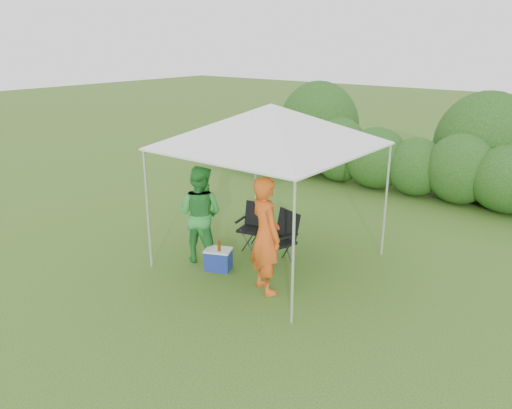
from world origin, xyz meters
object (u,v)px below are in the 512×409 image
Objects in this scene: man at (266,235)px; cooler at (218,259)px; chair_right at (282,234)px; woman at (200,214)px; chair_left at (254,223)px; canopy at (271,126)px.

man is 3.48× the size of cooler.
woman is at bearing -130.26° from chair_right.
chair_right is 0.50× the size of man.
man is 1.34m from cooler.
chair_right is 0.54× the size of woman.
man is (1.23, -1.27, 0.45)m from chair_left.
man is 1.07× the size of woman.
cooler is at bearing 151.63° from woman.
canopy is 5.70× the size of cooler.
cooler is at bearing 20.99° from man.
canopy is at bearing -159.69° from woman.
man reaches higher than cooler.
canopy is 2.01m from woman.
man is at bearing -52.45° from chair_right.
canopy is at bearing -30.58° from man.
chair_left is at bearing 71.93° from cooler.
woman is at bearing 18.77° from man.
woman is 3.25× the size of cooler.
man reaches higher than chair_right.
woman is (-1.22, -0.81, 0.35)m from chair_right.
canopy reaches higher than man.
canopy is 2.47m from cooler.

